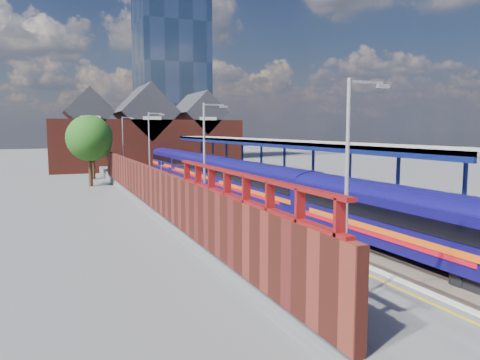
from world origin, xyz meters
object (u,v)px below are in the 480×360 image
object	(u,v)px
lamp_post_d	(124,142)
platform_sign	(161,170)
lamp_post_a	(351,179)
lamp_post_c	(151,146)
train	(226,173)
parked_car_silver	(467,216)
parked_car_blue	(282,176)
parked_car_dark	(300,179)
lamp_post_b	(207,155)

from	to	relation	value
lamp_post_d	platform_sign	world-z (taller)	lamp_post_d
lamp_post_a	lamp_post_c	bearing A→B (deg)	90.00
train	parked_car_silver	bearing A→B (deg)	-78.22
platform_sign	parked_car_blue	xyz separation A→B (m)	(13.15, 0.54, -1.15)
lamp_post_c	lamp_post_d	world-z (taller)	same
platform_sign	parked_car_dark	distance (m)	13.39
lamp_post_b	parked_car_blue	size ratio (longest dim) A/B	1.81
lamp_post_a	platform_sign	xyz separation A→B (m)	(1.36, 32.00, -2.30)
lamp_post_a	parked_car_dark	size ratio (longest dim) A/B	1.45
lamp_post_a	parked_car_blue	bearing A→B (deg)	65.96
lamp_post_b	lamp_post_d	xyz separation A→B (m)	(0.00, 32.00, 0.00)
lamp_post_d	parked_car_dark	distance (m)	23.23
train	parked_car_silver	size ratio (longest dim) A/B	15.55
parked_car_dark	lamp_post_c	bearing A→B (deg)	100.96
lamp_post_c	platform_sign	distance (m)	3.34
lamp_post_d	parked_car_silver	size ratio (longest dim) A/B	1.65
train	parked_car_silver	xyz separation A→B (m)	(5.11, -24.50, -0.42)
lamp_post_c	parked_car_blue	distance (m)	15.13
train	lamp_post_c	xyz separation A→B (m)	(-7.86, -1.71, 2.87)
parked_car_silver	parked_car_dark	world-z (taller)	parked_car_dark
lamp_post_d	platform_sign	distance (m)	14.25
lamp_post_c	lamp_post_b	bearing A→B (deg)	-90.00
parked_car_blue	platform_sign	bearing A→B (deg)	105.67
lamp_post_a	lamp_post_c	world-z (taller)	same
lamp_post_a	parked_car_dark	bearing A→B (deg)	63.21
lamp_post_b	parked_car_dark	world-z (taller)	lamp_post_b
platform_sign	parked_car_dark	size ratio (longest dim) A/B	0.52
lamp_post_b	lamp_post_c	xyz separation A→B (m)	(0.00, 16.00, 0.00)
lamp_post_c	parked_car_blue	world-z (taller)	lamp_post_c
lamp_post_a	lamp_post_d	bearing A→B (deg)	90.00
train	parked_car_dark	world-z (taller)	train
train	platform_sign	bearing A→B (deg)	177.47
parked_car_dark	parked_car_blue	world-z (taller)	parked_car_dark
lamp_post_b	lamp_post_c	world-z (taller)	same
parked_car_blue	lamp_post_b	bearing A→B (deg)	155.27
parked_car_silver	parked_car_dark	size ratio (longest dim) A/B	0.88
lamp_post_c	platform_sign	size ratio (longest dim) A/B	2.80
train	lamp_post_d	size ratio (longest dim) A/B	9.42
lamp_post_a	platform_sign	bearing A→B (deg)	87.56
lamp_post_a	lamp_post_c	size ratio (longest dim) A/B	1.00
lamp_post_a	lamp_post_c	distance (m)	30.00
platform_sign	parked_car_silver	xyz separation A→B (m)	(11.60, -24.78, -0.99)
train	lamp_post_b	distance (m)	19.59
lamp_post_b	lamp_post_c	distance (m)	16.00
train	parked_car_blue	world-z (taller)	train
platform_sign	parked_car_blue	distance (m)	13.21
lamp_post_b	parked_car_silver	distance (m)	15.00
train	lamp_post_d	bearing A→B (deg)	118.80
train	lamp_post_c	bearing A→B (deg)	-167.70
parked_car_dark	train	bearing A→B (deg)	77.45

